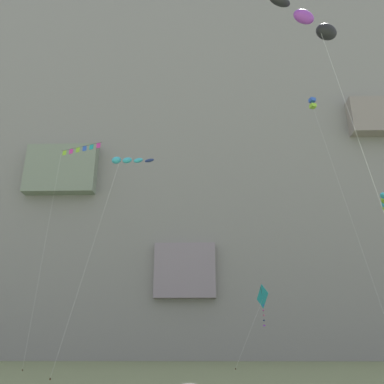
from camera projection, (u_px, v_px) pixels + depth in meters
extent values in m
cube|color=gray|center=(188.00, 166.00, 71.79)|extent=(180.00, 21.09, 63.14)
cube|color=gray|center=(62.00, 171.00, 60.06)|extent=(10.31, 2.82, 7.47)
cube|color=gray|center=(185.00, 271.00, 55.22)|extent=(8.18, 3.12, 7.29)
cube|color=gray|center=(379.00, 117.00, 61.35)|extent=(9.06, 2.52, 5.86)
cylinder|color=black|center=(81.00, 147.00, 42.21)|extent=(4.80, 1.92, 0.03)
cube|color=#8CCC33|center=(64.00, 153.00, 42.89)|extent=(0.47, 0.22, 0.54)
cube|color=#CC3399|center=(71.00, 151.00, 42.58)|extent=(0.47, 0.24, 0.54)
cube|color=#8CCC33|center=(78.00, 150.00, 42.26)|extent=(0.46, 0.21, 0.54)
cube|color=blue|center=(85.00, 148.00, 41.95)|extent=(0.47, 0.23, 0.54)
cube|color=teal|center=(91.00, 147.00, 41.63)|extent=(0.46, 0.22, 0.54)
cube|color=#CC3399|center=(98.00, 145.00, 41.32)|extent=(0.47, 0.22, 0.54)
cylinder|color=silver|center=(45.00, 243.00, 37.36)|extent=(0.81, 4.42, 21.07)
cylinder|color=#4C3823|center=(22.00, 370.00, 31.54)|extent=(0.08, 0.08, 0.12)
cube|color=teal|center=(262.00, 296.00, 37.51)|extent=(0.83, 2.02, 2.14)
cylinder|color=black|center=(262.00, 296.00, 37.51)|extent=(0.30, 0.19, 1.75)
cube|color=blue|center=(263.00, 305.00, 37.22)|extent=(0.10, 0.25, 0.13)
cube|color=#CC3399|center=(263.00, 310.00, 37.07)|extent=(0.10, 0.25, 0.13)
cube|color=pink|center=(264.00, 315.00, 36.91)|extent=(0.10, 0.25, 0.13)
cube|color=navy|center=(264.00, 320.00, 36.75)|extent=(0.12, 0.24, 0.13)
cube|color=purple|center=(264.00, 326.00, 36.60)|extent=(0.19, 0.20, 0.13)
cylinder|color=silver|center=(250.00, 332.00, 35.29)|extent=(2.90, 2.48, 5.72)
cylinder|color=#4C3823|center=(236.00, 369.00, 33.14)|extent=(0.08, 0.08, 0.12)
ellipsoid|color=#38B2D1|center=(383.00, 196.00, 31.13)|extent=(0.84, 1.04, 0.45)
ellipsoid|color=#38B2D1|center=(116.00, 160.00, 33.59)|extent=(0.95, 0.74, 0.67)
ellipsoid|color=#38B2D1|center=(127.00, 160.00, 33.36)|extent=(0.92, 0.64, 0.57)
ellipsoid|color=#38B2D1|center=(138.00, 160.00, 33.12)|extent=(0.88, 0.53, 0.46)
ellipsoid|color=navy|center=(149.00, 160.00, 32.89)|extent=(0.85, 0.42, 0.35)
cylinder|color=silver|center=(91.00, 250.00, 28.30)|extent=(1.99, 5.10, 15.90)
cylinder|color=#4C3823|center=(50.00, 379.00, 23.12)|extent=(0.08, 0.08, 0.12)
cube|color=blue|center=(312.00, 100.00, 44.66)|extent=(0.73, 0.73, 0.40)
cube|color=#8CCC33|center=(313.00, 106.00, 44.40)|extent=(0.73, 0.73, 0.40)
cylinder|color=black|center=(315.00, 103.00, 44.53)|extent=(0.02, 0.02, 1.08)
cylinder|color=black|center=(310.00, 103.00, 44.54)|extent=(0.02, 0.02, 1.08)
cylinder|color=silver|center=(349.00, 213.00, 37.05)|extent=(2.45, 5.68, 26.04)
ellipsoid|color=black|center=(326.00, 32.00, 20.17)|extent=(1.55, 1.37, 0.93)
ellipsoid|color=purple|center=(304.00, 17.00, 19.51)|extent=(1.45, 1.24, 0.79)
ellipsoid|color=black|center=(280.00, 1.00, 18.85)|extent=(1.36, 1.11, 0.65)
cylinder|color=silver|center=(371.00, 174.00, 16.09)|extent=(1.66, 2.01, 16.18)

